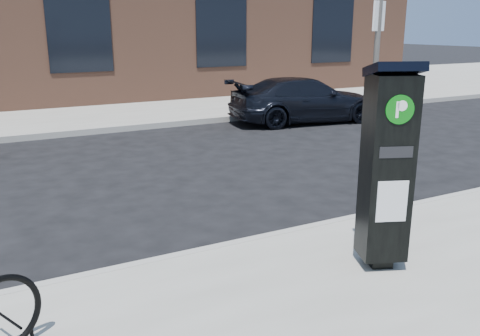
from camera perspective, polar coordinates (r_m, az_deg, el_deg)
ground at (r=6.60m, az=4.70°, el=-8.30°), size 120.00×120.00×0.00m
sidewalk_far at (r=19.52m, az=-18.13°, el=7.19°), size 60.00×12.00×0.15m
curb_near at (r=6.56m, az=4.81°, el=-7.76°), size 60.00×0.12×0.16m
curb_far at (r=13.74m, az=-13.61°, el=4.27°), size 60.00×0.12×0.16m
parking_kiosk at (r=5.48m, az=16.17°, el=0.28°), size 0.63×0.60×2.20m
sign_pole at (r=6.57m, az=14.59°, el=5.52°), size 0.25×0.23×2.87m
bike_rack at (r=4.56m, az=-25.15°, el=-14.76°), size 0.63×0.31×0.66m
car_dark at (r=14.82m, az=7.31°, el=7.60°), size 4.62×2.39×1.28m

